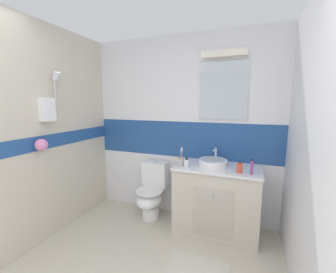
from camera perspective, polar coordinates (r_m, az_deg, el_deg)
wall_back_tiled at (r=3.00m, az=4.12°, el=2.36°), size 3.20×0.20×2.50m
wall_left_shower_alcove at (r=2.76m, az=-32.90°, el=0.13°), size 0.25×3.48×2.50m
wall_right_plain at (r=1.71m, az=36.78°, el=-4.97°), size 0.10×3.48×2.50m
vanity_cabinet at (r=2.82m, az=12.80°, el=-16.04°), size 1.01×0.56×0.85m
sink_basin at (r=2.65m, az=11.96°, el=-6.78°), size 0.34×0.38×0.20m
toilet at (r=3.10m, az=-4.43°, el=-14.67°), size 0.37×0.50×0.79m
toothbrush_cup at (r=2.59m, az=3.37°, el=-6.61°), size 0.07×0.07×0.23m
soap_dispenser at (r=2.48m, az=18.62°, el=-7.97°), size 0.06×0.06×0.15m
perfume_flask_small at (r=2.57m, az=5.00°, el=-6.96°), size 0.04×0.03×0.11m
toothpaste_tube_upright at (r=2.46m, az=21.50°, el=-7.67°), size 0.03×0.03×0.17m
bath_mat at (r=2.47m, az=8.01°, el=-31.57°), size 0.58×0.33×0.01m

